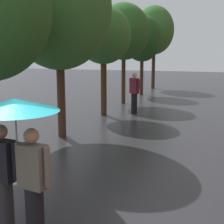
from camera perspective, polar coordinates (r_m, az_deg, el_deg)
name	(u,v)px	position (r m, az deg, el deg)	size (l,w,h in m)	color
street_tree_1	(59,9)	(10.37, -9.22, 17.27)	(3.18, 3.18, 5.75)	#473323
street_tree_2	(103,36)	(13.65, -1.49, 13.11)	(2.26, 2.26, 4.48)	#473323
street_tree_3	(124,32)	(16.80, 2.05, 13.72)	(2.57, 2.57, 5.01)	#473323
street_tree_4	(142,39)	(20.22, 5.26, 12.55)	(2.31, 2.31, 4.78)	#473323
street_tree_5	(154,30)	(23.80, 7.32, 13.85)	(2.75, 2.75, 5.76)	#473323
couple_under_umbrella	(16,143)	(4.79, -16.23, -5.17)	(1.23, 1.23, 2.05)	#2D2D33
pedestrian_walking_midground	(135,92)	(14.22, 3.93, 3.49)	(0.51, 0.45, 1.75)	black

